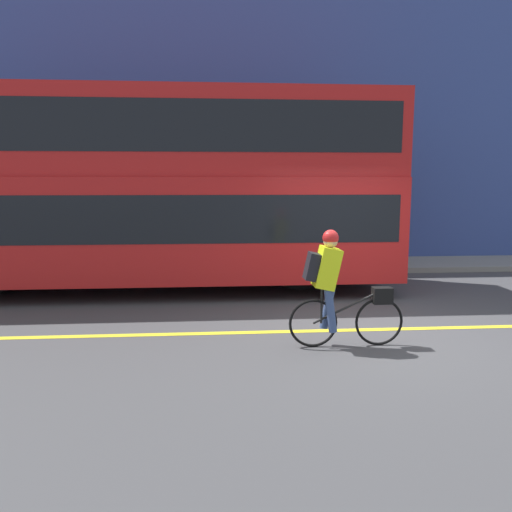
% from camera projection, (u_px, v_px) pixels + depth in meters
% --- Properties ---
extents(ground_plane, '(80.00, 80.00, 0.00)m').
position_uv_depth(ground_plane, '(374.00, 333.00, 7.31)').
color(ground_plane, '#424244').
extents(road_center_line, '(50.00, 0.14, 0.01)m').
position_uv_depth(road_center_line, '(370.00, 330.00, 7.49)').
color(road_center_line, yellow).
rests_on(road_center_line, ground_plane).
extents(sidewalk_curb, '(60.00, 1.83, 0.13)m').
position_uv_depth(sidewalk_curb, '(306.00, 266.00, 12.86)').
color(sidewalk_curb, gray).
rests_on(sidewalk_curb, ground_plane).
extents(building_facade, '(60.00, 0.30, 8.46)m').
position_uv_depth(building_facade, '(301.00, 105.00, 13.29)').
color(building_facade, '#33478C').
rests_on(building_facade, ground_plane).
extents(bus, '(9.83, 2.44, 3.89)m').
position_uv_depth(bus, '(146.00, 184.00, 9.83)').
color(bus, black).
rests_on(bus, ground_plane).
extents(cyclist_on_bike, '(1.56, 0.32, 1.58)m').
position_uv_depth(cyclist_on_bike, '(335.00, 284.00, 6.61)').
color(cyclist_on_bike, black).
rests_on(cyclist_on_bike, ground_plane).
extents(trash_bin, '(0.55, 0.55, 0.90)m').
position_uv_depth(trash_bin, '(372.00, 246.00, 12.82)').
color(trash_bin, '#194C23').
rests_on(trash_bin, sidewalk_curb).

